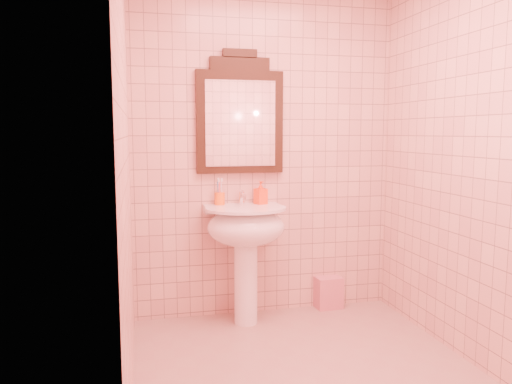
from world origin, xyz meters
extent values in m
plane|color=tan|center=(0.00, 0.00, 0.00)|extent=(2.20, 2.20, 0.00)
cube|color=beige|center=(0.00, 1.10, 1.25)|extent=(2.00, 0.02, 2.50)
cylinder|color=white|center=(-0.20, 0.88, 0.35)|extent=(0.17, 0.17, 0.70)
ellipsoid|color=white|center=(-0.20, 0.86, 0.72)|extent=(0.56, 0.46, 0.28)
cube|color=white|center=(-0.20, 1.03, 0.83)|extent=(0.56, 0.15, 0.05)
cylinder|color=white|center=(-0.20, 0.86, 0.85)|extent=(0.58, 0.58, 0.02)
cylinder|color=white|center=(-0.20, 1.03, 0.91)|extent=(0.04, 0.04, 0.09)
cylinder|color=white|center=(-0.20, 0.97, 0.94)|extent=(0.02, 0.10, 0.02)
cylinder|color=white|center=(-0.20, 0.92, 0.93)|extent=(0.02, 0.02, 0.04)
cube|color=white|center=(-0.20, 1.04, 0.96)|extent=(0.02, 0.07, 0.01)
cube|color=black|center=(-0.20, 1.08, 1.47)|extent=(0.65, 0.05, 0.75)
cube|color=black|center=(-0.20, 1.08, 1.89)|extent=(0.44, 0.05, 0.09)
cube|color=black|center=(-0.20, 1.08, 1.97)|extent=(0.25, 0.05, 0.06)
cube|color=white|center=(-0.20, 1.05, 1.46)|extent=(0.52, 0.01, 0.63)
cylinder|color=orange|center=(-0.36, 1.03, 0.91)|extent=(0.08, 0.08, 0.09)
cylinder|color=silver|center=(-0.35, 1.03, 0.95)|extent=(0.01, 0.01, 0.17)
cylinder|color=#338CD8|center=(-0.37, 1.04, 0.95)|extent=(0.01, 0.01, 0.17)
cylinder|color=#E5334C|center=(-0.37, 1.01, 0.95)|extent=(0.01, 0.01, 0.17)
imported|color=#FF4415|center=(-0.06, 1.00, 0.95)|extent=(0.10, 0.10, 0.17)
cube|color=#CB7783|center=(0.51, 1.04, 0.13)|extent=(0.21, 0.15, 0.25)
camera|label=1|loc=(-0.93, -2.58, 1.40)|focal=35.00mm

